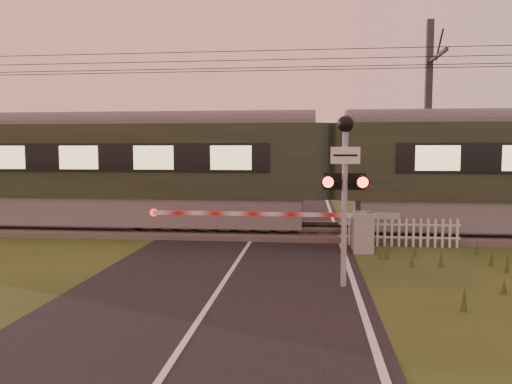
# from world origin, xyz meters

# --- Properties ---
(ground) EXTENTS (160.00, 160.00, 0.00)m
(ground) POSITION_xyz_m (0.00, 0.00, 0.00)
(ground) COLOR #233A16
(ground) RESTS_ON ground
(road) EXTENTS (6.00, 140.00, 0.03)m
(road) POSITION_xyz_m (0.02, -0.23, 0.01)
(road) COLOR black
(road) RESTS_ON ground
(track_bed) EXTENTS (140.00, 3.40, 0.39)m
(track_bed) POSITION_xyz_m (0.00, 6.50, 0.07)
(track_bed) COLOR #47423D
(track_bed) RESTS_ON ground
(overhead_wires) EXTENTS (120.00, 0.62, 0.62)m
(overhead_wires) POSITION_xyz_m (0.00, 6.50, 5.72)
(overhead_wires) COLOR black
(overhead_wires) RESTS_ON ground
(train) EXTENTS (41.00, 2.83, 3.82)m
(train) POSITION_xyz_m (2.47, 6.50, 2.19)
(train) COLOR slate
(train) RESTS_ON ground
(boom_gate) EXTENTS (7.10, 0.85, 1.12)m
(boom_gate) POSITION_xyz_m (2.93, 3.80, 0.62)
(boom_gate) COLOR gray
(boom_gate) RESTS_ON ground
(crossing_signal) EXTENTS (0.90, 0.36, 3.52)m
(crossing_signal) POSITION_xyz_m (2.51, 0.04, 2.42)
(crossing_signal) COLOR gray
(crossing_signal) RESTS_ON ground
(picket_fence) EXTENTS (3.49, 0.07, 0.84)m
(picket_fence) POSITION_xyz_m (4.42, 4.60, 0.42)
(picket_fence) COLOR silver
(picket_fence) RESTS_ON ground
(catenary_mast) EXTENTS (0.24, 2.47, 7.53)m
(catenary_mast) POSITION_xyz_m (6.08, 8.73, 3.90)
(catenary_mast) COLOR #2D2D30
(catenary_mast) RESTS_ON ground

